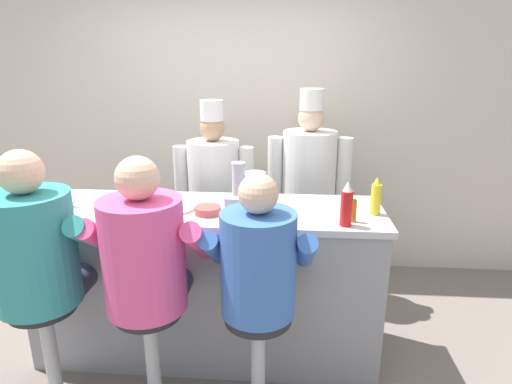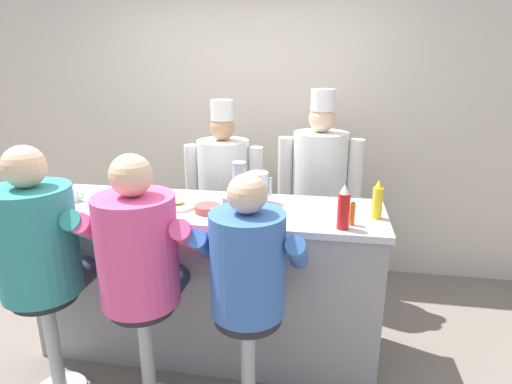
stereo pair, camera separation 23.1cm
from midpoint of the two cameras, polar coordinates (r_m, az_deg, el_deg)
The scene contains 18 objects.
ground_plane at distance 2.94m, azimuth -5.38°, elevation -23.34°, with size 20.00×20.00×0.00m, color slate.
wall_back at distance 3.93m, azimuth 0.50°, elevation 9.05°, with size 10.00×0.06×2.70m.
diner_counter at distance 2.91m, azimuth -3.97°, elevation -11.48°, with size 2.22×0.65×1.02m.
ketchup_bottle_red at distance 2.37m, azimuth 14.36°, elevation -2.13°, with size 0.07×0.07×0.25m.
mustard_bottle_yellow at distance 2.59m, azimuth 18.39°, elevation -1.12°, with size 0.06×0.06×0.23m.
hot_sauce_bottle_orange at distance 2.46m, azimuth 15.37°, elevation -2.86°, with size 0.03×0.03×0.14m.
water_pitcher_clear at distance 2.73m, azimuth 2.64°, elevation 0.56°, with size 0.16×0.14×0.20m.
breakfast_plate at distance 2.71m, azimuth -8.33°, elevation -1.64°, with size 0.28×0.28×0.05m.
cereal_bowl at distance 2.58m, azimuth -3.93°, elevation -2.28°, with size 0.16×0.16×0.05m.
coffee_mug_tan at distance 2.85m, azimuth -13.92°, elevation -0.50°, with size 0.14×0.09×0.08m.
coffee_mug_white at distance 2.98m, azimuth -21.22°, elevation -0.43°, with size 0.13×0.09×0.08m.
cup_stack_steel at distance 2.61m, azimuth 0.29°, elevation 0.86°, with size 0.09×0.09×0.29m.
napkin_dispenser_chrome at distance 2.49m, azimuth -0.47°, elevation -2.06°, with size 0.11×0.07×0.12m.
diner_seated_teal at distance 2.57m, azimuth -24.38°, elevation -6.66°, with size 0.64×0.64×1.50m.
diner_seated_pink at distance 2.31m, azimuth -12.30°, elevation -8.39°, with size 0.63×0.62×1.48m.
diner_seated_blue at distance 2.18m, azimuth 2.12°, elevation -10.56°, with size 0.57×0.56×1.40m.
cook_in_whites_near at distance 3.43m, azimuth -2.39°, elevation -0.05°, with size 0.63×0.41×1.62m.
cook_in_whites_far at distance 3.46m, azimuth 10.30°, elevation 0.59°, with size 0.66×0.43×1.70m.
Camera 2 is at (0.74, -2.13, 1.90)m, focal length 30.00 mm.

